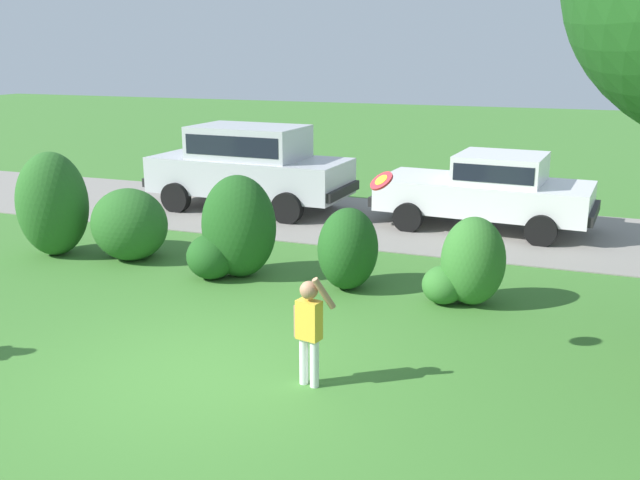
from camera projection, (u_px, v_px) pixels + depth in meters
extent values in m
plane|color=#3D752D|center=(202.00, 374.00, 8.18)|extent=(80.00, 80.00, 0.00)
cube|color=gray|center=(386.00, 222.00, 15.22)|extent=(28.00, 4.40, 0.02)
ellipsoid|color=#286023|center=(52.00, 204.00, 12.67)|extent=(1.25, 1.23, 1.86)
ellipsoid|color=#286023|center=(129.00, 224.00, 12.43)|extent=(1.38, 1.18, 1.27)
ellipsoid|color=#286023|center=(140.00, 235.00, 12.71)|extent=(0.86, 0.86, 0.78)
ellipsoid|color=#1E511C|center=(239.00, 226.00, 11.47)|extent=(1.24, 1.05, 1.67)
ellipsoid|color=#1E511C|center=(212.00, 256.00, 11.47)|extent=(0.82, 0.82, 0.73)
ellipsoid|color=#1E511C|center=(348.00, 249.00, 10.93)|extent=(0.92, 1.08, 1.27)
ellipsoid|color=#33702B|center=(473.00, 261.00, 10.25)|extent=(0.93, 0.94, 1.30)
ellipsoid|color=#33702B|center=(443.00, 285.00, 10.36)|extent=(0.63, 0.63, 0.56)
cube|color=white|center=(484.00, 196.00, 14.61)|extent=(4.32, 2.14, 0.64)
cube|color=white|center=(501.00, 168.00, 14.32)|extent=(1.79, 1.74, 0.56)
cube|color=black|center=(501.00, 168.00, 14.32)|extent=(1.66, 1.75, 0.34)
cylinder|color=black|center=(408.00, 217.00, 14.41)|extent=(0.61, 0.26, 0.60)
cylinder|color=black|center=(434.00, 200.00, 16.06)|extent=(0.61, 0.26, 0.60)
cylinder|color=black|center=(541.00, 231.00, 13.36)|extent=(0.61, 0.26, 0.60)
cylinder|color=black|center=(554.00, 211.00, 15.00)|extent=(0.61, 0.26, 0.60)
cube|color=black|center=(385.00, 195.00, 15.52)|extent=(0.24, 1.75, 0.20)
cube|color=black|center=(594.00, 213.00, 13.78)|extent=(0.24, 1.75, 0.20)
cube|color=silver|center=(250.00, 175.00, 16.29)|extent=(4.57, 2.02, 0.80)
cube|color=silver|center=(249.00, 142.00, 16.09)|extent=(2.54, 1.72, 0.72)
cube|color=black|center=(249.00, 142.00, 16.09)|extent=(2.34, 1.73, 0.43)
cylinder|color=black|center=(176.00, 198.00, 16.10)|extent=(0.69, 0.25, 0.68)
cylinder|color=black|center=(219.00, 184.00, 17.77)|extent=(0.69, 0.25, 0.68)
cylinder|color=black|center=(287.00, 208.00, 15.04)|extent=(0.69, 0.25, 0.68)
cylinder|color=black|center=(322.00, 192.00, 16.71)|extent=(0.69, 0.25, 0.68)
cube|color=black|center=(166.00, 177.00, 17.21)|extent=(0.19, 1.75, 0.20)
cube|color=black|center=(343.00, 191.00, 15.47)|extent=(0.19, 1.75, 0.20)
cylinder|color=white|center=(304.00, 361.00, 7.87)|extent=(0.10, 0.10, 0.55)
cylinder|color=white|center=(314.00, 363.00, 7.80)|extent=(0.10, 0.10, 0.55)
cube|color=gold|center=(309.00, 320.00, 7.71)|extent=(0.29, 0.21, 0.44)
sphere|color=#A37556|center=(309.00, 290.00, 7.62)|extent=(0.20, 0.20, 0.20)
cylinder|color=#A37556|center=(324.00, 293.00, 7.58)|extent=(0.23, 0.22, 0.39)
cylinder|color=#A37556|center=(297.00, 321.00, 7.80)|extent=(0.07, 0.07, 0.36)
cylinder|color=red|center=(382.00, 181.00, 7.83)|extent=(0.32, 0.26, 0.26)
cylinder|color=yellow|center=(382.00, 181.00, 7.82)|extent=(0.18, 0.15, 0.16)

